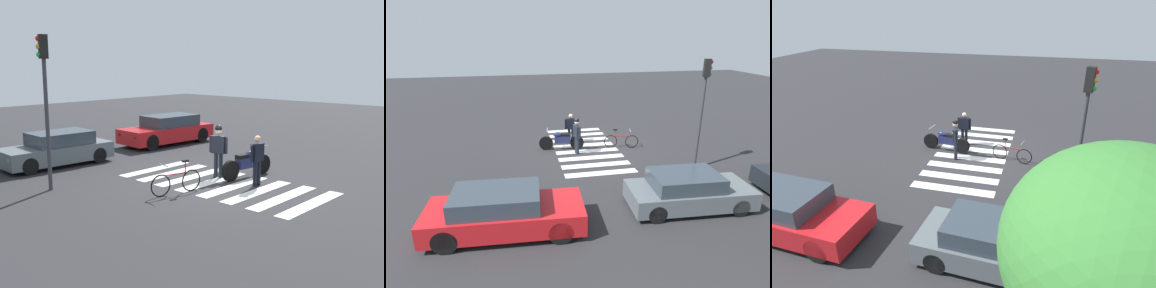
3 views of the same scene
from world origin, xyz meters
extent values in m
plane|color=#2B2B2D|center=(0.00, 0.00, 0.00)|extent=(60.00, 60.00, 0.00)
cylinder|color=black|center=(2.00, -0.16, 0.35)|extent=(0.71, 0.23, 0.70)
cylinder|color=black|center=(0.44, 0.04, 0.35)|extent=(0.71, 0.23, 0.70)
cube|color=#1E234C|center=(1.17, -0.06, 0.53)|extent=(0.83, 0.38, 0.36)
ellipsoid|color=#1E234C|center=(1.40, -0.09, 0.80)|extent=(0.51, 0.30, 0.24)
cube|color=black|center=(0.97, -0.03, 0.77)|extent=(0.47, 0.29, 0.12)
cylinder|color=#A5A5AD|center=(1.92, -0.15, 1.05)|extent=(0.12, 0.62, 0.04)
torus|color=black|center=(-2.35, 0.42, 0.34)|extent=(0.67, 0.18, 0.67)
torus|color=black|center=(-1.29, 0.19, 0.34)|extent=(0.67, 0.18, 0.67)
cylinder|color=maroon|center=(-1.82, 0.31, 0.62)|extent=(0.83, 0.22, 0.04)
cylinder|color=maroon|center=(-1.51, 0.24, 0.79)|extent=(0.04, 0.04, 0.34)
cube|color=black|center=(-1.51, 0.24, 0.97)|extent=(0.22, 0.14, 0.06)
cylinder|color=#99999E|center=(-2.25, 0.40, 0.94)|extent=(0.13, 0.46, 0.03)
cylinder|color=#1E232D|center=(0.59, 0.58, 0.42)|extent=(0.14, 0.14, 0.84)
cylinder|color=#1E232D|center=(0.55, 0.75, 0.42)|extent=(0.14, 0.14, 0.84)
cube|color=#1E232D|center=(0.57, 0.66, 1.14)|extent=(0.30, 0.52, 0.59)
sphere|color=beige|center=(0.57, 0.66, 1.59)|extent=(0.23, 0.23, 0.23)
cylinder|color=#1E232D|center=(0.63, 0.38, 1.14)|extent=(0.09, 0.09, 0.56)
cylinder|color=#1E232D|center=(0.51, 0.95, 1.14)|extent=(0.09, 0.09, 0.56)
sphere|color=black|center=(0.57, 0.66, 1.69)|extent=(0.24, 0.24, 0.24)
cylinder|color=black|center=(0.67, -0.91, 0.40)|extent=(0.14, 0.14, 0.79)
cylinder|color=black|center=(0.49, -0.91, 0.40)|extent=(0.14, 0.14, 0.79)
cube|color=black|center=(0.58, -0.91, 1.08)|extent=(0.47, 0.22, 0.56)
sphere|color=tan|center=(0.58, -0.91, 1.50)|extent=(0.22, 0.22, 0.22)
cylinder|color=black|center=(0.87, -0.92, 1.08)|extent=(0.09, 0.09, 0.53)
cylinder|color=black|center=(0.30, -0.90, 1.08)|extent=(0.09, 0.09, 0.53)
cube|color=silver|center=(0.00, -3.15, 0.00)|extent=(3.16, 0.45, 0.01)
cube|color=silver|center=(0.00, -2.25, 0.00)|extent=(3.16, 0.45, 0.01)
cube|color=silver|center=(0.00, -1.35, 0.00)|extent=(3.16, 0.45, 0.01)
cube|color=silver|center=(0.00, -0.45, 0.00)|extent=(3.16, 0.45, 0.01)
cube|color=silver|center=(0.00, 0.45, 0.00)|extent=(3.16, 0.45, 0.01)
cube|color=silver|center=(0.00, 1.35, 0.00)|extent=(3.16, 0.45, 0.01)
cube|color=silver|center=(0.00, 2.25, 0.00)|extent=(3.16, 0.45, 0.01)
cube|color=silver|center=(0.00, 3.15, 0.00)|extent=(3.16, 0.45, 0.01)
cylinder|color=black|center=(-3.61, 5.72, 0.30)|extent=(0.62, 0.26, 0.61)
cylinder|color=black|center=(-3.52, 7.22, 0.30)|extent=(0.62, 0.26, 0.61)
cylinder|color=black|center=(-0.81, 5.55, 0.30)|extent=(0.62, 0.26, 0.61)
cylinder|color=black|center=(-0.72, 7.06, 0.30)|extent=(0.62, 0.26, 0.61)
cube|color=slate|center=(-2.16, 6.39, 0.48)|extent=(4.22, 1.97, 0.62)
cube|color=#333D47|center=(-1.96, 6.37, 1.03)|extent=(2.31, 1.65, 0.49)
cube|color=#F2EDCC|center=(-4.22, 5.96, 0.57)|extent=(0.09, 0.20, 0.12)
cylinder|color=black|center=(2.29, 5.90, 0.36)|extent=(0.73, 0.26, 0.72)
cylinder|color=black|center=(2.38, 7.47, 0.36)|extent=(0.73, 0.26, 0.72)
cylinder|color=black|center=(5.42, 5.71, 0.36)|extent=(0.73, 0.26, 0.72)
cylinder|color=black|center=(5.52, 7.29, 0.36)|extent=(0.73, 0.26, 0.72)
cube|color=red|center=(3.90, 6.59, 0.53)|extent=(4.72, 2.07, 0.66)
cube|color=#333D47|center=(4.13, 6.58, 1.12)|extent=(2.59, 1.73, 0.52)
cube|color=#F2EDCC|center=(1.60, 6.15, 0.63)|extent=(0.09, 0.20, 0.12)
cube|color=#F2EDCC|center=(1.67, 7.30, 0.63)|extent=(0.09, 0.20, 0.12)
cylinder|color=#38383D|center=(-4.12, 3.47, 1.99)|extent=(0.12, 0.12, 3.98)
cube|color=black|center=(-4.12, 3.47, 4.33)|extent=(0.30, 0.30, 0.70)
sphere|color=red|center=(-4.25, 3.50, 4.56)|extent=(0.16, 0.16, 0.16)
sphere|color=orange|center=(-4.25, 3.50, 4.33)|extent=(0.16, 0.16, 0.16)
sphere|color=green|center=(-4.25, 3.50, 4.10)|extent=(0.16, 0.16, 0.16)
camera|label=1|loc=(-11.27, -9.01, 3.90)|focal=43.10mm
camera|label=2|loc=(3.43, 15.05, 5.70)|focal=29.83mm
camera|label=3|loc=(-2.99, 12.96, 6.27)|focal=30.44mm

